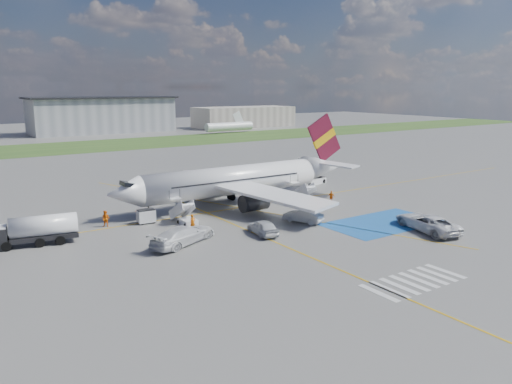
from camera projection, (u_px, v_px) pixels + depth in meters
ground at (296, 228)px, 56.90m from camera, size 400.00×400.00×0.00m
grass_strip at (75, 147)px, 133.97m from camera, size 400.00×30.00×0.01m
taxiway_line_main at (240, 208)px, 66.64m from camera, size 120.00×0.20×0.01m
taxiway_line_cross at (321, 262)px, 46.05m from camera, size 0.20×60.00×0.01m
taxiway_line_diag at (240, 208)px, 66.64m from camera, size 20.71×56.45×0.01m
staging_box at (383, 223)px, 59.13m from camera, size 14.00×8.00×0.01m
crosswalk at (414, 282)px, 41.32m from camera, size 9.00×4.00×0.01m
terminal_centre at (102, 115)px, 176.12m from camera, size 48.00×18.00×12.00m
terminal_east at (244, 117)px, 200.95m from camera, size 40.00×16.00×8.00m
airliner at (241, 179)px, 68.38m from camera, size 36.81×32.95×11.92m
airstairs_fwd at (186, 219)px, 58.64m from camera, size 1.90×5.20×3.60m
airstairs_aft at (308, 199)px, 68.76m from camera, size 1.90×5.20×3.60m
fuel_tanker at (32, 233)px, 50.62m from camera, size 9.07×3.82×3.01m
gpu_cart at (146, 217)px, 58.89m from camera, size 2.08×1.40×1.68m
belt_loader at (313, 182)px, 82.67m from camera, size 6.10×3.28×1.76m
car_silver_a at (263, 227)px, 54.39m from camera, size 2.65×5.10×1.66m
car_silver_b at (303, 216)px, 59.33m from camera, size 3.39×5.12×1.59m
van_white_a at (427, 220)px, 55.85m from camera, size 4.59×7.24×2.51m
van_white_b at (183, 232)px, 51.11m from camera, size 6.88×5.01×2.50m
crew_fwd at (193, 222)px, 56.04m from camera, size 0.72×0.53×1.82m
crew_nose at (106, 219)px, 57.28m from camera, size 1.19×1.17×1.93m
crew_aft at (331, 197)px, 69.05m from camera, size 0.99×1.05×1.74m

